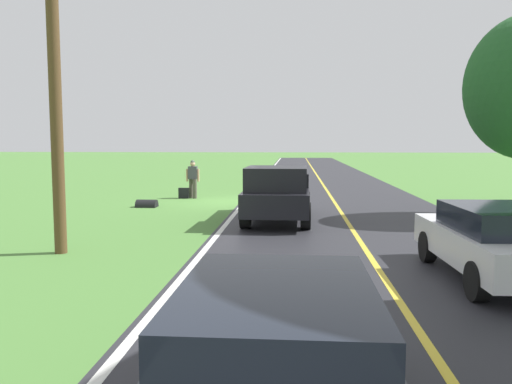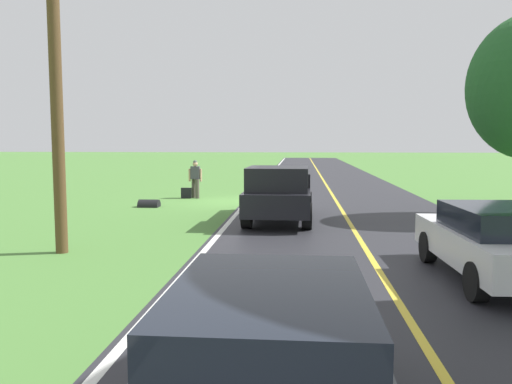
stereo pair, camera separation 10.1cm
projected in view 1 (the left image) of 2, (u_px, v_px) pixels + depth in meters
name	position (u px, v px, depth m)	size (l,w,h in m)	color
ground_plane	(226.00, 202.00, 22.45)	(200.00, 200.00, 0.00)	#4C7F38
road_surface	(335.00, 203.00, 22.10)	(8.08, 120.00, 0.00)	#28282D
lane_edge_line	(245.00, 202.00, 22.39)	(0.16, 117.60, 0.00)	silver
lane_centre_line	(335.00, 203.00, 22.10)	(0.14, 117.60, 0.00)	gold
hitchhiker_walking	(193.00, 177.00, 23.79)	(0.62, 0.51, 1.75)	#4C473D
suitcase_carried	(184.00, 193.00, 23.82)	(0.20, 0.46, 0.48)	black
pickup_truck_passing	(278.00, 192.00, 16.86)	(2.18, 5.44, 1.82)	black
sedan_mid_oncoming	(496.00, 240.00, 9.74)	(2.05, 4.46, 1.41)	silver
sedan_ahead_same_lane	(276.00, 369.00, 4.24)	(1.95, 4.41, 1.41)	#4C5156
utility_pole_roadside	(55.00, 86.00, 11.78)	(0.28, 0.28, 7.72)	brown
drainage_culvert	(147.00, 207.00, 20.63)	(0.60, 0.60, 0.80)	black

